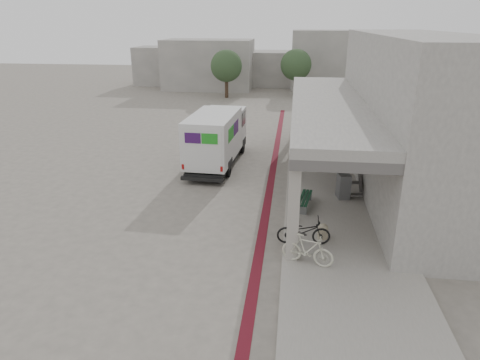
# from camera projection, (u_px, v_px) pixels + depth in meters

# --- Properties ---
(ground) EXTENTS (120.00, 120.00, 0.00)m
(ground) POSITION_uv_depth(u_px,v_px,m) (242.00, 213.00, 17.79)
(ground) COLOR #686259
(ground) RESTS_ON ground
(bike_lane_stripe) EXTENTS (0.35, 40.00, 0.01)m
(bike_lane_stripe) POSITION_uv_depth(u_px,v_px,m) (269.00, 196.00, 19.53)
(bike_lane_stripe) COLOR maroon
(bike_lane_stripe) RESTS_ON ground
(sidewalk) EXTENTS (4.40, 28.00, 0.12)m
(sidewalk) POSITION_uv_depth(u_px,v_px,m) (339.00, 217.00, 17.30)
(sidewalk) COLOR gray
(sidewalk) RESTS_ON ground
(transit_building) EXTENTS (7.60, 17.00, 7.00)m
(transit_building) POSITION_uv_depth(u_px,v_px,m) (398.00, 115.00, 19.97)
(transit_building) COLOR gray
(transit_building) RESTS_ON ground
(distant_backdrop) EXTENTS (28.00, 10.00, 6.50)m
(distant_backdrop) POSITION_uv_depth(u_px,v_px,m) (255.00, 64.00, 50.51)
(distant_backdrop) COLOR gray
(distant_backdrop) RESTS_ON ground
(tree_left) EXTENTS (3.20, 3.20, 4.80)m
(tree_left) POSITION_uv_depth(u_px,v_px,m) (226.00, 66.00, 43.27)
(tree_left) COLOR #38281C
(tree_left) RESTS_ON ground
(tree_mid) EXTENTS (3.20, 3.20, 4.80)m
(tree_mid) POSITION_uv_depth(u_px,v_px,m) (296.00, 65.00, 44.31)
(tree_mid) COLOR #38281C
(tree_mid) RESTS_ON ground
(tree_right) EXTENTS (3.20, 3.20, 4.80)m
(tree_right) POSITION_uv_depth(u_px,v_px,m) (377.00, 67.00, 42.44)
(tree_right) COLOR #38281C
(tree_right) RESTS_ON ground
(fedex_truck) EXTENTS (2.52, 7.07, 2.97)m
(fedex_truck) POSITION_uv_depth(u_px,v_px,m) (217.00, 137.00, 23.31)
(fedex_truck) COLOR black
(fedex_truck) RESTS_ON ground
(bench) EXTENTS (0.68, 1.88, 0.43)m
(bench) POSITION_uv_depth(u_px,v_px,m) (305.00, 200.00, 18.02)
(bench) COLOR slate
(bench) RESTS_ON sidewalk
(bollard_near) EXTENTS (0.38, 0.38, 0.57)m
(bollard_near) POSITION_uv_depth(u_px,v_px,m) (292.00, 214.00, 16.76)
(bollard_near) COLOR gray
(bollard_near) RESTS_ON sidewalk
(bollard_far) EXTENTS (0.38, 0.38, 0.56)m
(bollard_far) POSITION_uv_depth(u_px,v_px,m) (323.00, 231.00, 15.42)
(bollard_far) COLOR tan
(bollard_far) RESTS_ON sidewalk
(utility_cabinet) EXTENTS (0.59, 0.73, 1.10)m
(utility_cabinet) POSITION_uv_depth(u_px,v_px,m) (343.00, 186.00, 18.87)
(utility_cabinet) COLOR slate
(utility_cabinet) RESTS_ON sidewalk
(bicycle_black) EXTENTS (1.90, 0.75, 0.98)m
(bicycle_black) POSITION_uv_depth(u_px,v_px,m) (304.00, 231.00, 14.96)
(bicycle_black) COLOR black
(bicycle_black) RESTS_ON sidewalk
(bicycle_cream) EXTENTS (1.78, 0.96, 1.03)m
(bicycle_cream) POSITION_uv_depth(u_px,v_px,m) (308.00, 250.00, 13.70)
(bicycle_cream) COLOR beige
(bicycle_cream) RESTS_ON sidewalk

